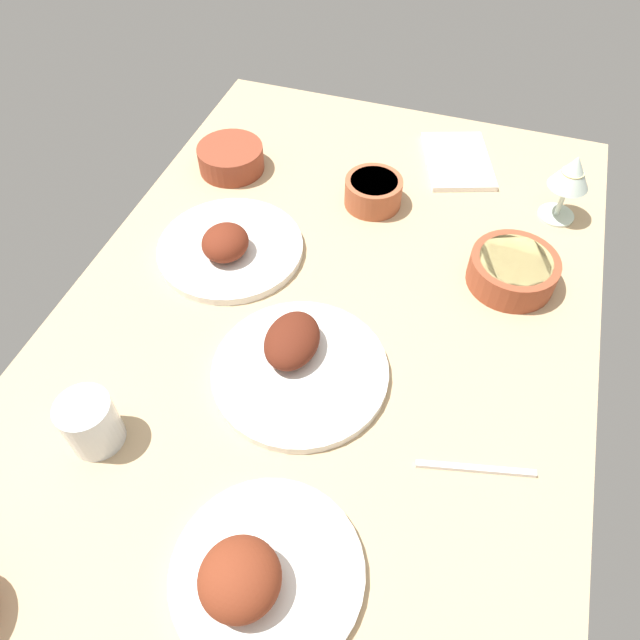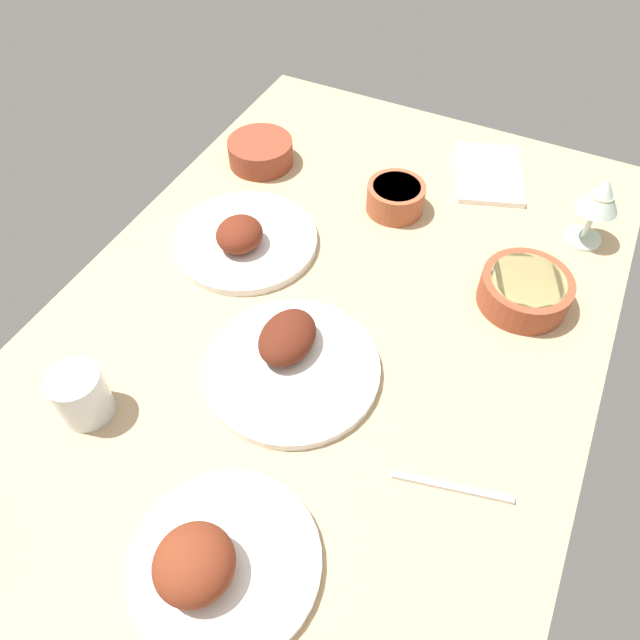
% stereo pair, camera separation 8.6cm
% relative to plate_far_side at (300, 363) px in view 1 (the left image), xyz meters
% --- Properties ---
extents(dining_table, '(1.40, 0.90, 0.04)m').
position_rel_plate_far_side_xyz_m(dining_table, '(0.09, -0.00, -0.04)').
color(dining_table, tan).
rests_on(dining_table, ground).
extents(plate_far_side, '(0.28, 0.28, 0.07)m').
position_rel_plate_far_side_xyz_m(plate_far_side, '(0.00, 0.00, 0.00)').
color(plate_far_side, silver).
rests_on(plate_far_side, dining_table).
extents(plate_near_viewer, '(0.25, 0.25, 0.08)m').
position_rel_plate_far_side_xyz_m(plate_near_viewer, '(-0.32, -0.06, 0.01)').
color(plate_near_viewer, silver).
rests_on(plate_near_viewer, dining_table).
extents(plate_center_main, '(0.27, 0.27, 0.07)m').
position_rel_plate_far_side_xyz_m(plate_center_main, '(0.21, 0.21, -0.00)').
color(plate_center_main, silver).
rests_on(plate_center_main, dining_table).
extents(bowl_sauce, '(0.11, 0.11, 0.06)m').
position_rel_plate_far_side_xyz_m(bowl_sauce, '(0.43, 0.00, 0.01)').
color(bowl_sauce, '#A35133').
rests_on(bowl_sauce, dining_table).
extents(bowl_pasta, '(0.15, 0.15, 0.06)m').
position_rel_plate_far_side_xyz_m(bowl_pasta, '(0.30, -0.29, 0.01)').
color(bowl_pasta, brown).
rests_on(bowl_pasta, dining_table).
extents(bowl_cream, '(0.14, 0.14, 0.05)m').
position_rel_plate_far_side_xyz_m(bowl_cream, '(0.45, 0.31, 0.01)').
color(bowl_cream, brown).
rests_on(bowl_cream, dining_table).
extents(wine_glass, '(0.08, 0.08, 0.14)m').
position_rel_plate_far_side_xyz_m(wine_glass, '(0.51, -0.36, 0.08)').
color(wine_glass, silver).
rests_on(wine_glass, dining_table).
extents(water_tumbler, '(0.08, 0.08, 0.09)m').
position_rel_plate_far_side_xyz_m(water_tumbler, '(-0.21, 0.24, 0.03)').
color(water_tumbler, silver).
rests_on(water_tumbler, dining_table).
extents(folded_napkin, '(0.23, 0.19, 0.01)m').
position_rel_plate_far_side_xyz_m(folded_napkin, '(0.62, -0.14, -0.01)').
color(folded_napkin, white).
rests_on(folded_napkin, dining_table).
extents(fork_loose, '(0.05, 0.17, 0.01)m').
position_rel_plate_far_side_xyz_m(fork_loose, '(-0.08, -0.29, -0.01)').
color(fork_loose, silver).
rests_on(fork_loose, dining_table).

